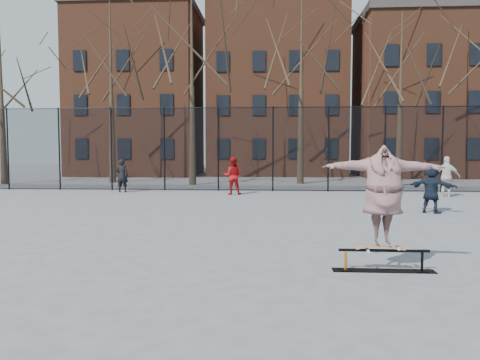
# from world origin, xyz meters

# --- Properties ---
(ground) EXTENTS (100.00, 100.00, 0.00)m
(ground) POSITION_xyz_m (0.00, 0.00, 0.00)
(ground) COLOR #5D5D62
(skate_rail) EXTENTS (1.70, 0.26, 0.37)m
(skate_rail) POSITION_xyz_m (3.03, -1.30, 0.15)
(skate_rail) COLOR black
(skate_rail) RESTS_ON ground
(skateboard) EXTENTS (0.78, 0.19, 0.09)m
(skateboard) POSITION_xyz_m (3.00, -1.30, 0.42)
(skateboard) COLOR #8F5B39
(skateboard) RESTS_ON skate_rail
(skater) EXTENTS (2.03, 0.56, 1.65)m
(skater) POSITION_xyz_m (3.00, -1.30, 1.29)
(skater) COLOR #463688
(skater) RESTS_ON skateboard
(bystander_black) EXTENTS (0.57, 0.38, 1.55)m
(bystander_black) POSITION_xyz_m (-5.77, 12.00, 0.78)
(bystander_black) COLOR black
(bystander_black) RESTS_ON ground
(bystander_red) EXTENTS (0.81, 0.64, 1.65)m
(bystander_red) POSITION_xyz_m (-0.57, 11.32, 0.82)
(bystander_red) COLOR #A40E11
(bystander_red) RESTS_ON ground
(bystander_white) EXTENTS (1.08, 0.75, 1.71)m
(bystander_white) POSITION_xyz_m (8.46, 10.86, 0.85)
(bystander_white) COLOR silver
(bystander_white) RESTS_ON ground
(bystander_navy) EXTENTS (1.45, 1.28, 1.59)m
(bystander_navy) POSITION_xyz_m (6.19, 5.92, 0.80)
(bystander_navy) COLOR #182130
(bystander_navy) RESTS_ON ground
(fence) EXTENTS (34.03, 0.07, 4.00)m
(fence) POSITION_xyz_m (-0.01, 13.00, 2.05)
(fence) COLOR black
(fence) RESTS_ON ground
(tree_row) EXTENTS (33.66, 7.46, 10.67)m
(tree_row) POSITION_xyz_m (-0.25, 17.15, 7.36)
(tree_row) COLOR black
(tree_row) RESTS_ON ground
(rowhouses) EXTENTS (29.00, 7.00, 13.00)m
(rowhouses) POSITION_xyz_m (0.72, 26.00, 6.06)
(rowhouses) COLOR brown
(rowhouses) RESTS_ON ground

